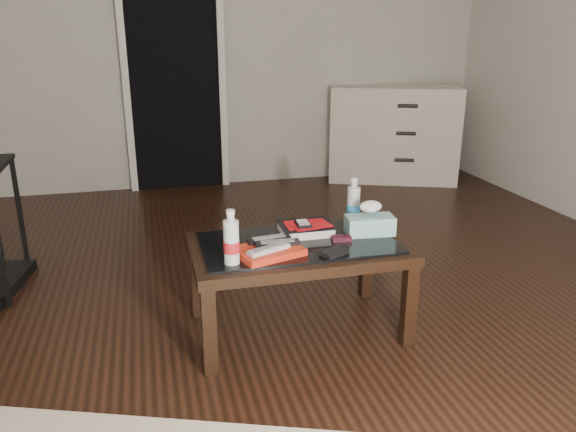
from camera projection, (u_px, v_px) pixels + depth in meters
name	position (u px, v px, depth m)	size (l,w,h in m)	color
ground	(287.00, 297.00, 3.11)	(5.00, 5.00, 0.00)	black
doorway	(174.00, 75.00, 4.96)	(0.90, 0.08, 2.07)	black
coffee_table	(298.00, 254.00, 2.65)	(1.00, 0.60, 0.46)	black
dresser	(394.00, 134.00, 5.40)	(1.30, 0.91, 0.90)	beige
magazines	(268.00, 251.00, 2.48)	(0.28, 0.21, 0.03)	red
remote_silver	(269.00, 249.00, 2.43)	(0.20, 0.05, 0.02)	#B4B4B9
remote_black_front	(277.00, 243.00, 2.50)	(0.20, 0.05, 0.02)	black
remote_black_back	(269.00, 239.00, 2.55)	(0.20, 0.05, 0.02)	black
textbook	(306.00, 229.00, 2.73)	(0.25, 0.20, 0.05)	black
dvd_mailers	(305.00, 224.00, 2.72)	(0.19, 0.14, 0.01)	red
ipod	(303.00, 223.00, 2.69)	(0.06, 0.10, 0.02)	black
flip_phone	(342.00, 238.00, 2.64)	(0.09, 0.05, 0.02)	black
wallet	(334.00, 252.00, 2.48)	(0.12, 0.07, 0.02)	black
water_bottle_left	(231.00, 237.00, 2.35)	(0.07, 0.07, 0.24)	silver
water_bottle_right	(354.00, 201.00, 2.85)	(0.07, 0.07, 0.24)	#B5BDC1
tissue_box	(370.00, 225.00, 2.72)	(0.23, 0.12, 0.09)	teal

